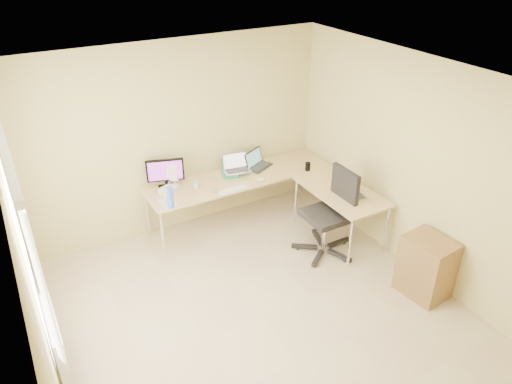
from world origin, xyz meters
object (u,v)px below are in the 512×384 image
desk_main (241,200)px  cabinet (426,267)px  mug (196,186)px  office_chair (326,219)px  water_bottle (170,197)px  desk_fan (174,175)px  laptop_black (259,159)px  monitor (165,174)px  desk_return (339,214)px  laptop_return (357,190)px  laptop_center (237,164)px  keyboard (233,190)px

desk_main → cabinet: size_ratio=3.57×
mug → office_chair: 1.74m
water_bottle → desk_fan: size_ratio=0.90×
desk_main → water_bottle: size_ratio=9.49×
laptop_black → monitor: bearing=150.0°
desk_main → cabinet: bearing=-64.9°
monitor → laptop_black: size_ratio=1.26×
office_chair → cabinet: (0.51, -1.23, -0.14)m
desk_return → desk_fan: desk_fan is taller
cabinet → laptop_black: bearing=100.4°
desk_main → laptop_return: size_ratio=8.68×
laptop_center → keyboard: laptop_center is taller
laptop_center → office_chair: size_ratio=0.32×
desk_return → laptop_black: 1.37m
laptop_black → mug: (-1.04, -0.16, -0.07)m
laptop_center → water_bottle: (-1.12, -0.38, -0.03)m
water_bottle → desk_main: bearing=14.8°
desk_return → laptop_black: bearing=117.9°
monitor → office_chair: size_ratio=0.43×
mug → laptop_return: 2.08m
monitor → laptop_center: bearing=11.1°
water_bottle → laptop_return: size_ratio=0.91×
desk_main → office_chair: (0.61, -1.18, 0.14)m
laptop_black → mug: 1.05m
laptop_black → mug: laptop_black is taller
monitor → mug: size_ratio=4.85×
mug → desk_fan: desk_fan is taller
desk_main → monitor: monitor is taller
monitor → desk_main: bearing=6.3°
desk_fan → office_chair: bearing=-45.0°
desk_return → monitor: 2.38m
laptop_black → desk_fan: 1.26m
laptop_black → keyboard: bearing=-173.2°
keyboard → cabinet: keyboard is taller
office_chair → desk_main: bearing=117.3°
laptop_black → desk_fan: desk_fan is taller
keyboard → desk_fan: 0.81m
desk_return → mug: bearing=149.2°
monitor → cabinet: size_ratio=0.66×
desk_main → desk_fan: desk_fan is taller
laptop_return → laptop_black: bearing=35.8°
laptop_center → mug: laptop_center is taller
water_bottle → cabinet: 3.13m
desk_main → laptop_return: laptop_return is taller
office_chair → cabinet: 1.34m
monitor → laptop_black: (1.37, -0.07, -0.09)m
water_bottle → desk_fan: desk_fan is taller
desk_main → desk_fan: 1.04m
desk_return → laptop_center: 1.56m
laptop_black → water_bottle: 1.56m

